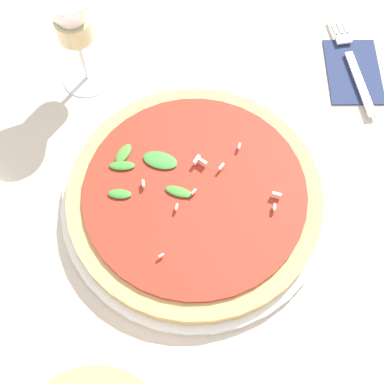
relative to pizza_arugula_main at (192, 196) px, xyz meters
The scene contains 5 objects.
ground_plane 0.03m from the pizza_arugula_main, 168.49° to the right, with size 6.00×6.00×0.00m, color beige.
pizza_arugula_main is the anchor object (origin of this frame).
wine_glass 0.28m from the pizza_arugula_main, 52.62° to the left, with size 0.09×0.09×0.18m.
napkin 0.33m from the pizza_arugula_main, 32.94° to the right, with size 0.14×0.11×0.01m.
fork 0.33m from the pizza_arugula_main, 31.90° to the right, with size 0.18×0.10×0.00m.
Camera 1 is at (-0.28, -0.08, 0.65)m, focal length 50.00 mm.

